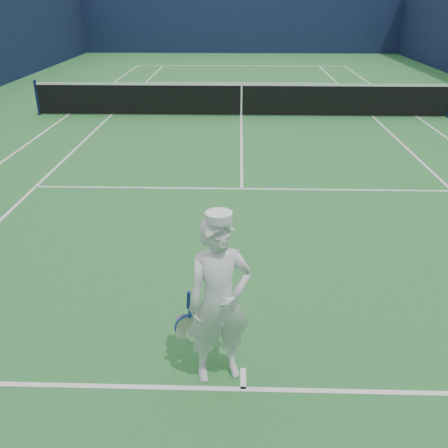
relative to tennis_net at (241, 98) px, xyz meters
name	(u,v)px	position (x,y,z in m)	size (l,w,h in m)	color
ground	(241,116)	(0.00, 0.00, -0.55)	(80.00, 80.00, 0.00)	#2B7233
court_markings	(241,116)	(0.00, 0.00, -0.55)	(11.03, 23.83, 0.01)	white
windscreen_fence	(242,49)	(0.00, 0.00, 1.45)	(20.12, 36.12, 4.00)	#0F1837
tennis_net	(241,98)	(0.00, 0.00, 0.00)	(12.88, 0.09, 1.07)	#141E4C
tennis_player	(219,301)	(-0.24, -11.66, 0.32)	(0.85, 0.59, 1.79)	white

